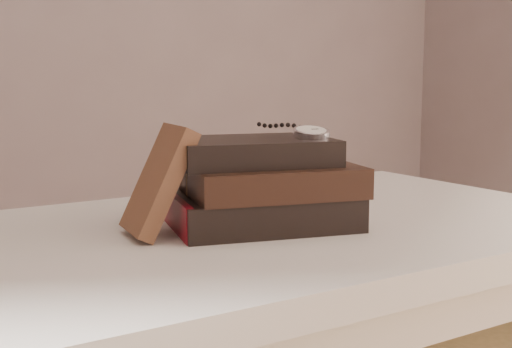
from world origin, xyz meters
TOP-DOWN VIEW (x-y plane):
  - table at (0.00, 0.35)m, footprint 1.00×0.60m
  - book_stack at (-0.02, 0.33)m, footprint 0.28×0.23m
  - journal at (-0.17, 0.36)m, footprint 0.10×0.10m
  - pocket_watch at (0.04, 0.30)m, footprint 0.06×0.16m
  - eyeglasses at (-0.08, 0.43)m, footprint 0.13×0.14m

SIDE VIEW (x-z plane):
  - table at x=0.00m, z-range 0.28..1.03m
  - book_stack at x=-0.02m, z-range 0.75..0.87m
  - eyeglasses at x=-0.08m, z-range 0.80..0.85m
  - journal at x=-0.17m, z-range 0.75..0.90m
  - pocket_watch at x=0.04m, z-range 0.87..0.89m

